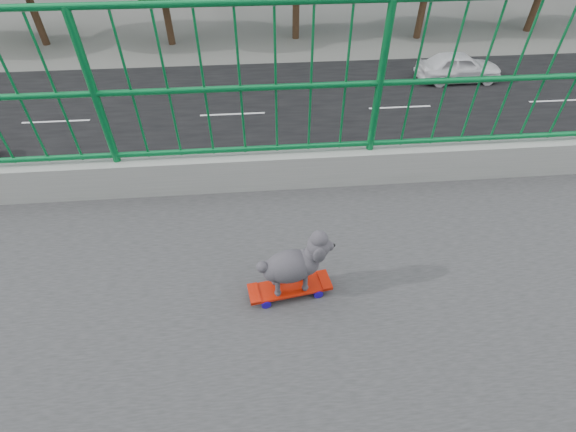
# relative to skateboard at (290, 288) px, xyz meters

# --- Properties ---
(road) EXTENTS (18.00, 90.00, 0.02)m
(road) POSITION_rel_skateboard_xyz_m (-12.76, -1.25, -7.04)
(road) COLOR black
(road) RESTS_ON ground
(railing) EXTENTS (3.00, 24.00, 1.42)m
(railing) POSITION_rel_skateboard_xyz_m (0.24, -1.25, 0.16)
(railing) COLOR gray
(railing) RESTS_ON footbridge
(skateboard) EXTENTS (0.23, 0.53, 0.07)m
(skateboard) POSITION_rel_skateboard_xyz_m (0.00, 0.00, 0.00)
(skateboard) COLOR red
(skateboard) RESTS_ON footbridge
(poodle) EXTENTS (0.24, 0.47, 0.39)m
(poodle) POSITION_rel_skateboard_xyz_m (-0.00, 0.02, 0.23)
(poodle) COLOR #2E2B30
(poodle) RESTS_ON skateboard
(car_1) EXTENTS (1.45, 4.15, 1.37)m
(car_1) POSITION_rel_skateboard_xyz_m (-8.96, -4.97, -6.37)
(car_1) COLOR silver
(car_1) RESTS_ON ground
(car_4) EXTENTS (1.75, 4.36, 1.49)m
(car_4) POSITION_rel_skateboard_xyz_m (-18.56, 10.63, -6.31)
(car_4) COLOR silver
(car_4) RESTS_ON ground
(car_5) EXTENTS (1.58, 4.52, 1.49)m
(car_5) POSITION_rel_skateboard_xyz_m (-5.76, -5.29, -6.31)
(car_5) COLOR silver
(car_5) RESTS_ON ground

